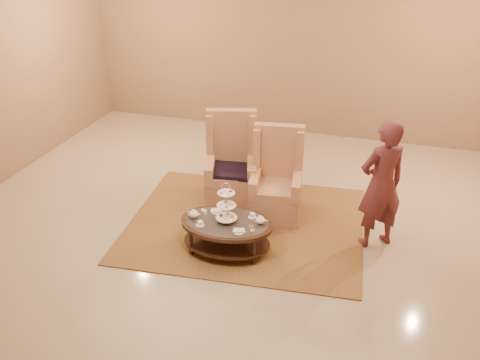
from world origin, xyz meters
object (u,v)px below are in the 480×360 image
(armchair_left, at_px, (231,172))
(armchair_right, at_px, (276,186))
(person, at_px, (381,185))
(tea_table, at_px, (227,227))

(armchair_left, height_order, armchair_right, armchair_left)
(armchair_right, bearing_deg, person, -23.15)
(armchair_left, xyz_separation_m, armchair_right, (0.72, -0.20, -0.03))
(tea_table, bearing_deg, armchair_right, 69.00)
(armchair_right, relative_size, person, 0.74)
(armchair_left, xyz_separation_m, person, (2.10, -0.56, 0.40))
(armchair_left, relative_size, person, 0.78)
(tea_table, xyz_separation_m, person, (1.75, 0.72, 0.49))
(person, bearing_deg, armchair_left, -50.95)
(armchair_right, distance_m, person, 1.49)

